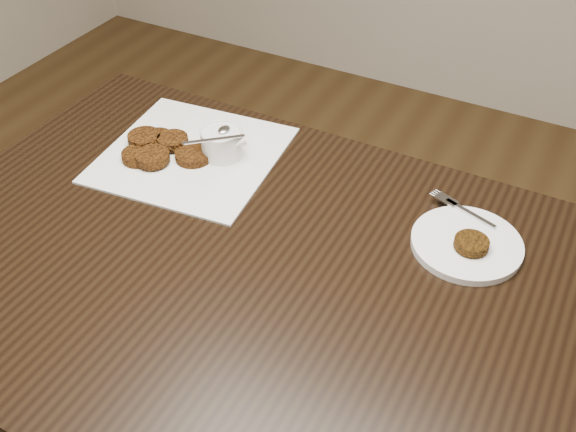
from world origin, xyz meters
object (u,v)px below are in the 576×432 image
(plate_with_patty, at_px, (467,241))
(sauce_ramekin, at_px, (221,130))
(table, at_px, (273,406))
(napkin, at_px, (192,155))

(plate_with_patty, bearing_deg, sauce_ramekin, 176.48)
(table, relative_size, plate_with_patty, 6.88)
(napkin, distance_m, sauce_ramekin, 0.09)
(sauce_ramekin, xyz_separation_m, plate_with_patty, (0.50, -0.03, -0.05))
(table, bearing_deg, napkin, 144.42)
(napkin, xyz_separation_m, sauce_ramekin, (0.06, 0.03, 0.06))
(sauce_ramekin, distance_m, plate_with_patty, 0.50)
(table, height_order, sauce_ramekin, sauce_ramekin)
(plate_with_patty, bearing_deg, table, -142.07)
(napkin, bearing_deg, sauce_ramekin, 25.72)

